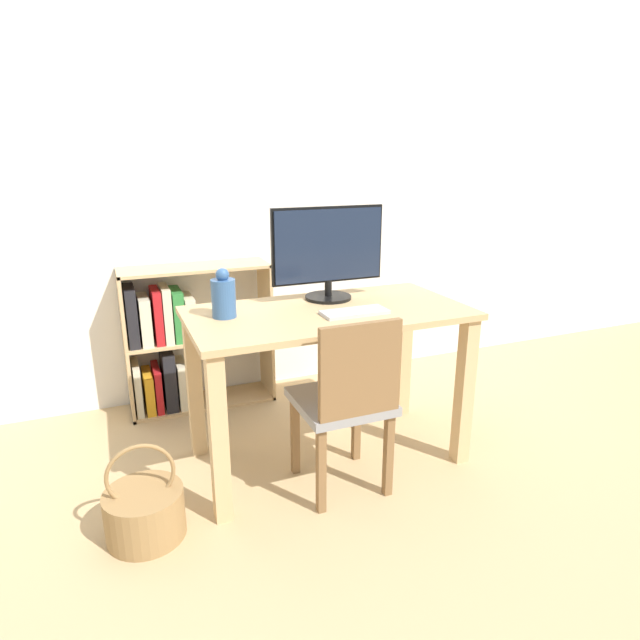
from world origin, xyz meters
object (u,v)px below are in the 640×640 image
bookshelf (174,343)px  keyboard (355,312)px  monitor (328,250)px  vase (224,296)px  chair (347,399)px  basket (145,512)px

bookshelf → keyboard: bearing=-53.8°
monitor → vase: monitor is taller
monitor → keyboard: monitor is taller
keyboard → vase: size_ratio=1.37×
chair → monitor: bearing=85.1°
chair → bookshelf: bearing=125.5°
keyboard → basket: bearing=-170.6°
vase → monitor: bearing=12.0°
monitor → chair: monitor is taller
monitor → basket: monitor is taller
basket → chair: bearing=-1.8°
monitor → basket: (-0.99, -0.46, -0.92)m
monitor → keyboard: (0.01, -0.30, -0.24)m
chair → bookshelf: bookshelf is taller
bookshelf → basket: (-0.29, -1.13, -0.31)m
keyboard → basket: (-1.00, -0.17, -0.68)m
vase → chair: size_ratio=0.27×
keyboard → chair: chair is taller
chair → basket: chair is taller
vase → bookshelf: vase is taller
monitor → keyboard: size_ratio=1.90×
bookshelf → basket: bearing=-104.5°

